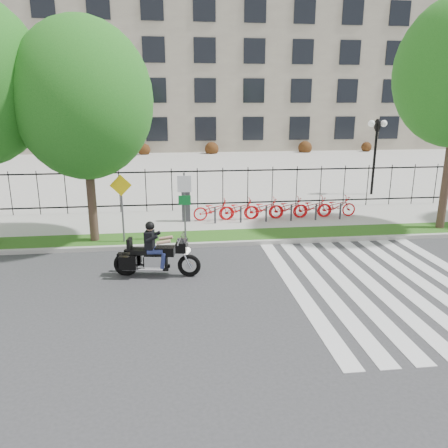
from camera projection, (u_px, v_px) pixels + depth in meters
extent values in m
plane|color=#343436|center=(219.00, 293.00, 12.05)|extent=(120.00, 120.00, 0.00)
cube|color=#AAA9A0|center=(207.00, 244.00, 15.95)|extent=(60.00, 0.20, 0.15)
cube|color=#1E5314|center=(205.00, 238.00, 16.76)|extent=(60.00, 1.50, 0.15)
cube|color=#A19F96|center=(200.00, 221.00, 19.15)|extent=(60.00, 3.50, 0.15)
cube|color=#A19F96|center=(186.00, 166.00, 35.94)|extent=(80.00, 34.00, 0.10)
cube|color=gray|center=(177.00, 61.00, 52.42)|extent=(60.00, 20.00, 20.00)
cylinder|color=black|center=(374.00, 160.00, 24.16)|extent=(0.14, 0.14, 4.00)
cylinder|color=black|center=(377.00, 125.00, 23.66)|extent=(0.06, 0.70, 0.70)
sphere|color=white|center=(371.00, 123.00, 23.59)|extent=(0.36, 0.36, 0.36)
sphere|color=white|center=(384.00, 123.00, 23.67)|extent=(0.36, 0.36, 0.36)
cylinder|color=#3A281F|center=(91.00, 192.00, 15.78)|extent=(0.32, 0.32, 3.60)
ellipsoid|color=#145915|center=(83.00, 100.00, 14.92)|extent=(4.74, 4.74, 5.45)
cylinder|color=#3A281F|center=(447.00, 172.00, 17.26)|extent=(0.32, 0.32, 4.57)
cube|color=#2D2D33|center=(186.00, 204.00, 18.62)|extent=(0.35, 0.25, 1.50)
imported|color=red|center=(214.00, 210.00, 18.84)|extent=(1.77, 0.62, 0.93)
cylinder|color=#2D2D33|center=(215.00, 215.00, 18.39)|extent=(0.08, 0.08, 0.70)
imported|color=red|center=(239.00, 209.00, 18.96)|extent=(1.77, 0.62, 0.93)
cylinder|color=#2D2D33|center=(241.00, 214.00, 18.52)|extent=(0.08, 0.08, 0.70)
imported|color=red|center=(264.00, 208.00, 19.09)|extent=(1.77, 0.62, 0.93)
cylinder|color=#2D2D33|center=(266.00, 214.00, 18.65)|extent=(0.08, 0.08, 0.70)
imported|color=red|center=(288.00, 208.00, 19.22)|extent=(1.77, 0.62, 0.93)
cylinder|color=#2D2D33|center=(291.00, 213.00, 18.78)|extent=(0.08, 0.08, 0.70)
imported|color=red|center=(312.00, 207.00, 19.35)|extent=(1.77, 0.62, 0.93)
cylinder|color=#2D2D33|center=(316.00, 212.00, 18.90)|extent=(0.08, 0.08, 0.70)
imported|color=red|center=(336.00, 206.00, 19.48)|extent=(1.77, 0.62, 0.93)
cylinder|color=#2D2D33|center=(340.00, 211.00, 19.03)|extent=(0.08, 0.08, 0.70)
cylinder|color=#59595B|center=(185.00, 207.00, 15.98)|extent=(0.07, 0.07, 2.50)
cube|color=white|center=(184.00, 184.00, 15.72)|extent=(0.50, 0.03, 0.60)
cube|color=#0C6626|center=(185.00, 200.00, 15.88)|extent=(0.45, 0.03, 0.35)
cylinder|color=#59595B|center=(122.00, 210.00, 15.73)|extent=(0.07, 0.07, 2.40)
cube|color=yellow|center=(121.00, 185.00, 15.45)|extent=(0.78, 0.03, 0.78)
torus|color=black|center=(189.00, 266.00, 13.12)|extent=(0.71, 0.25, 0.70)
torus|color=black|center=(126.00, 264.00, 13.21)|extent=(0.76, 0.28, 0.74)
cube|color=black|center=(182.00, 246.00, 12.96)|extent=(0.40, 0.60, 0.31)
cube|color=#26262B|center=(184.00, 238.00, 12.90)|extent=(0.24, 0.53, 0.31)
cube|color=silver|center=(156.00, 261.00, 13.14)|extent=(0.66, 0.45, 0.41)
cube|color=black|center=(165.00, 251.00, 13.03)|extent=(0.61, 0.44, 0.26)
cube|color=black|center=(143.00, 251.00, 13.07)|extent=(0.76, 0.48, 0.14)
cube|color=black|center=(130.00, 244.00, 13.03)|extent=(0.16, 0.36, 0.35)
cube|color=black|center=(128.00, 263.00, 12.87)|extent=(0.53, 0.25, 0.41)
cube|color=black|center=(133.00, 256.00, 13.46)|extent=(0.53, 0.25, 0.41)
cube|color=black|center=(149.00, 240.00, 12.96)|extent=(0.31, 0.44, 0.53)
sphere|color=tan|center=(150.00, 227.00, 12.86)|extent=(0.23, 0.23, 0.23)
sphere|color=black|center=(150.00, 226.00, 12.85)|extent=(0.27, 0.27, 0.27)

